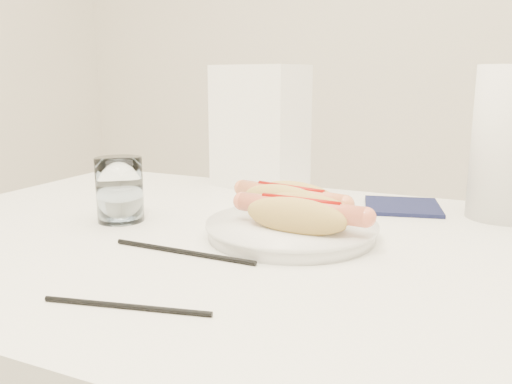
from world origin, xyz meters
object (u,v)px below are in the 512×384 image
at_px(table, 249,276).
at_px(hotdog_right, 300,214).
at_px(water_glass, 120,190).
at_px(napkin_box, 259,128).
at_px(hotdog_left, 290,201).
at_px(plate, 291,231).
at_px(paper_towel_roll, 507,143).

bearing_deg(table, hotdog_right, 3.27).
distance_m(hotdog_right, water_glass, 0.32).
bearing_deg(napkin_box, hotdog_left, -41.76).
xyz_separation_m(plate, hotdog_left, (-0.02, 0.05, 0.04)).
height_order(water_glass, paper_towel_roll, paper_towel_roll).
xyz_separation_m(table, hotdog_left, (0.04, 0.08, 0.11)).
height_order(plate, hotdog_right, hotdog_right).
xyz_separation_m(table, paper_towel_roll, (0.34, 0.29, 0.19)).
bearing_deg(hotdog_left, water_glass, -152.21).
bearing_deg(napkin_box, water_glass, -90.73).
bearing_deg(hotdog_left, paper_towel_roll, 46.81).
bearing_deg(napkin_box, hotdog_right, -42.23).
distance_m(hotdog_right, paper_towel_roll, 0.40).
relative_size(plate, hotdog_right, 1.29).
distance_m(hotdog_left, water_glass, 0.29).
height_order(napkin_box, paper_towel_roll, napkin_box).
distance_m(hotdog_left, hotdog_right, 0.08).
bearing_deg(plate, hotdog_left, 113.63).
relative_size(hotdog_left, water_glass, 1.82).
relative_size(hotdog_right, paper_towel_roll, 0.75).
xyz_separation_m(water_glass, napkin_box, (0.10, 0.35, 0.08)).
bearing_deg(paper_towel_roll, table, -140.07).
relative_size(plate, water_glass, 2.32).
bearing_deg(napkin_box, table, -53.00).
height_order(table, hotdog_left, hotdog_left).
relative_size(table, plate, 4.79).
bearing_deg(table, paper_towel_roll, 39.93).
xyz_separation_m(hotdog_right, napkin_box, (-0.22, 0.35, 0.09)).
bearing_deg(plate, water_glass, -174.02).
relative_size(table, hotdog_right, 6.16).
xyz_separation_m(table, hotdog_right, (0.08, 0.00, 0.11)).
bearing_deg(plate, table, -150.44).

